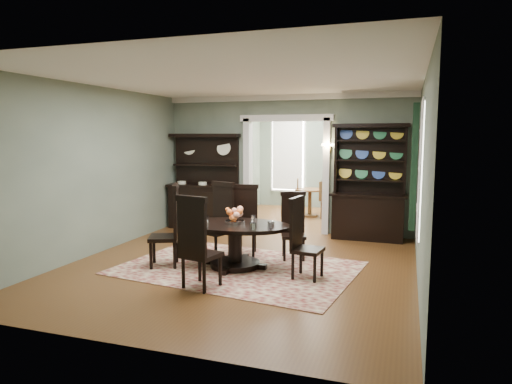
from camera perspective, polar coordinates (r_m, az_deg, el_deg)
room at (r=7.28m, az=-2.10°, el=2.77°), size 5.51×6.01×3.01m
parlor at (r=12.57m, az=6.74°, el=4.27°), size 3.51×3.50×3.01m
doorway_trim at (r=10.10m, az=3.81°, el=4.20°), size 2.08×0.25×2.57m
right_window at (r=7.71m, az=19.48°, el=2.78°), size 0.15×1.47×2.12m
wall_sconce at (r=9.74m, az=9.03°, el=5.62°), size 0.27×0.21×0.21m
rug at (r=7.44m, az=-2.28°, el=-9.45°), size 3.94×2.96×0.01m
dining_table at (r=7.38m, az=-2.64°, el=-5.64°), size 1.86×1.76×0.72m
centerpiece at (r=7.33m, az=-2.67°, el=-3.41°), size 1.54×0.99×0.25m
chair_far_left at (r=8.01m, az=-4.53°, el=-3.23°), size 0.62×0.60×1.32m
chair_far_mid at (r=8.21m, az=-1.39°, el=-3.21°), size 0.55×0.54×1.25m
chair_far_right at (r=7.93m, az=4.67°, el=-3.95°), size 0.53×0.52×1.16m
chair_end_left at (r=7.51m, az=-10.64°, el=-3.90°), size 0.63×0.64×1.35m
chair_end_right at (r=6.84m, az=5.68°, el=-5.47°), size 0.48×0.50×1.22m
chair_near at (r=6.32m, az=-7.47°, el=-6.05°), size 0.58×0.56×1.32m
sideboard at (r=10.58m, az=-6.48°, el=-0.39°), size 1.67×0.66×2.16m
welsh_dresser at (r=9.61m, az=13.91°, el=-0.70°), size 1.52×0.57×2.36m
parlor_table at (r=12.06m, az=6.74°, el=-0.82°), size 0.79×0.79×0.73m
parlor_chair_left at (r=12.13m, az=4.67°, el=-0.49°), size 0.45×0.44×0.99m
parlor_chair_right at (r=11.84m, az=8.82°, el=-0.83°), size 0.45×0.44×0.96m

